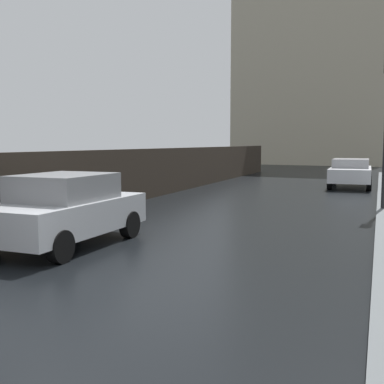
{
  "coord_description": "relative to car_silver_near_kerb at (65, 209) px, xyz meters",
  "views": [
    {
      "loc": [
        4.04,
        -5.08,
        2.16
      ],
      "look_at": [
        0.31,
        4.43,
        1.1
      ],
      "focal_mm": 44.84,
      "sensor_mm": 36.0,
      "label": 1
    }
  ],
  "objects": [
    {
      "name": "ground",
      "position": [
        2.06,
        -3.18,
        -0.77
      ],
      "size": [
        120.0,
        120.0,
        0.0
      ],
      "primitive_type": "plane",
      "color": "black"
    },
    {
      "name": "car_silver_near_kerb",
      "position": [
        0.0,
        0.0,
        0.0
      ],
      "size": [
        1.92,
        3.84,
        1.51
      ],
      "rotation": [
        0.0,
        0.0,
        3.13
      ],
      "color": "#B2B5BA",
      "rests_on": "ground"
    },
    {
      "name": "car_white_mid_road",
      "position": [
        4.81,
        15.99,
        -0.03
      ],
      "size": [
        1.99,
        4.52,
        1.38
      ],
      "rotation": [
        0.0,
        0.0,
        0.02
      ],
      "color": "silver",
      "rests_on": "ground"
    },
    {
      "name": "distant_tower",
      "position": [
        -0.43,
        42.26,
        13.1
      ],
      "size": [
        15.46,
        10.33,
        27.74
      ],
      "color": "#B2A88E",
      "rests_on": "ground"
    }
  ]
}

